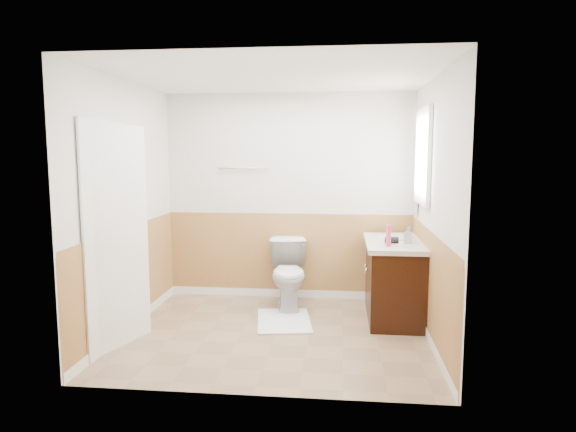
# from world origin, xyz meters

# --- Properties ---
(floor) EXTENTS (3.00, 3.00, 0.00)m
(floor) POSITION_xyz_m (0.00, 0.00, 0.00)
(floor) COLOR #8C7051
(floor) RESTS_ON ground
(ceiling) EXTENTS (3.00, 3.00, 0.00)m
(ceiling) POSITION_xyz_m (0.00, 0.00, 2.50)
(ceiling) COLOR white
(ceiling) RESTS_ON floor
(wall_back) EXTENTS (3.00, 0.00, 3.00)m
(wall_back) POSITION_xyz_m (0.00, 1.30, 1.25)
(wall_back) COLOR silver
(wall_back) RESTS_ON floor
(wall_front) EXTENTS (3.00, 0.00, 3.00)m
(wall_front) POSITION_xyz_m (0.00, -1.30, 1.25)
(wall_front) COLOR silver
(wall_front) RESTS_ON floor
(wall_left) EXTENTS (0.00, 3.00, 3.00)m
(wall_left) POSITION_xyz_m (-1.50, 0.00, 1.25)
(wall_left) COLOR silver
(wall_left) RESTS_ON floor
(wall_right) EXTENTS (0.00, 3.00, 3.00)m
(wall_right) POSITION_xyz_m (1.50, 0.00, 1.25)
(wall_right) COLOR silver
(wall_right) RESTS_ON floor
(wainscot_back) EXTENTS (3.00, 0.00, 3.00)m
(wainscot_back) POSITION_xyz_m (0.00, 1.29, 0.50)
(wainscot_back) COLOR #B08846
(wainscot_back) RESTS_ON floor
(wainscot_front) EXTENTS (3.00, 0.00, 3.00)m
(wainscot_front) POSITION_xyz_m (0.00, -1.29, 0.50)
(wainscot_front) COLOR #B08846
(wainscot_front) RESTS_ON floor
(wainscot_left) EXTENTS (0.00, 2.60, 2.60)m
(wainscot_left) POSITION_xyz_m (-1.49, 0.00, 0.50)
(wainscot_left) COLOR #B08846
(wainscot_left) RESTS_ON floor
(wainscot_right) EXTENTS (0.00, 2.60, 2.60)m
(wainscot_right) POSITION_xyz_m (1.49, 0.00, 0.50)
(wainscot_right) COLOR #B08846
(wainscot_right) RESTS_ON floor
(toilet) EXTENTS (0.55, 0.82, 0.78)m
(toilet) POSITION_xyz_m (0.04, 0.88, 0.39)
(toilet) COLOR silver
(toilet) RESTS_ON floor
(bath_mat) EXTENTS (0.66, 0.87, 0.02)m
(bath_mat) POSITION_xyz_m (0.04, 0.36, 0.01)
(bath_mat) COLOR white
(bath_mat) RESTS_ON floor
(vanity_cabinet) EXTENTS (0.55, 1.10, 0.80)m
(vanity_cabinet) POSITION_xyz_m (1.21, 0.62, 0.40)
(vanity_cabinet) COLOR black
(vanity_cabinet) RESTS_ON floor
(vanity_knob_left) EXTENTS (0.03, 0.03, 0.03)m
(vanity_knob_left) POSITION_xyz_m (0.91, 0.52, 0.55)
(vanity_knob_left) COLOR silver
(vanity_knob_left) RESTS_ON vanity_cabinet
(vanity_knob_right) EXTENTS (0.03, 0.03, 0.03)m
(vanity_knob_right) POSITION_xyz_m (0.91, 0.72, 0.55)
(vanity_knob_right) COLOR silver
(vanity_knob_right) RESTS_ON vanity_cabinet
(countertop) EXTENTS (0.60, 1.15, 0.05)m
(countertop) POSITION_xyz_m (1.20, 0.62, 0.83)
(countertop) COLOR beige
(countertop) RESTS_ON vanity_cabinet
(sink_basin) EXTENTS (0.36, 0.36, 0.02)m
(sink_basin) POSITION_xyz_m (1.21, 0.77, 0.86)
(sink_basin) COLOR silver
(sink_basin) RESTS_ON countertop
(faucet) EXTENTS (0.02, 0.02, 0.14)m
(faucet) POSITION_xyz_m (1.39, 0.77, 0.92)
(faucet) COLOR #BBBAC1
(faucet) RESTS_ON countertop
(lotion_bottle) EXTENTS (0.05, 0.05, 0.22)m
(lotion_bottle) POSITION_xyz_m (1.11, 0.28, 0.96)
(lotion_bottle) COLOR #D43679
(lotion_bottle) RESTS_ON countertop
(soap_dispenser) EXTENTS (0.09, 0.09, 0.18)m
(soap_dispenser) POSITION_xyz_m (1.33, 0.49, 0.94)
(soap_dispenser) COLOR #8B919D
(soap_dispenser) RESTS_ON countertop
(hair_dryer_body) EXTENTS (0.14, 0.07, 0.07)m
(hair_dryer_body) POSITION_xyz_m (1.16, 0.47, 0.89)
(hair_dryer_body) COLOR black
(hair_dryer_body) RESTS_ON countertop
(hair_dryer_handle) EXTENTS (0.03, 0.03, 0.07)m
(hair_dryer_handle) POSITION_xyz_m (1.13, 0.53, 0.86)
(hair_dryer_handle) COLOR black
(hair_dryer_handle) RESTS_ON countertop
(mirror_panel) EXTENTS (0.02, 0.35, 0.90)m
(mirror_panel) POSITION_xyz_m (1.48, 1.10, 1.55)
(mirror_panel) COLOR silver
(mirror_panel) RESTS_ON wall_right
(window_frame) EXTENTS (0.04, 0.80, 1.00)m
(window_frame) POSITION_xyz_m (1.47, 0.59, 1.75)
(window_frame) COLOR white
(window_frame) RESTS_ON wall_right
(window_glass) EXTENTS (0.01, 0.70, 0.90)m
(window_glass) POSITION_xyz_m (1.49, 0.59, 1.75)
(window_glass) COLOR white
(window_glass) RESTS_ON wall_right
(door) EXTENTS (0.29, 0.78, 2.04)m
(door) POSITION_xyz_m (-1.40, -0.45, 1.02)
(door) COLOR white
(door) RESTS_ON wall_left
(door_frame) EXTENTS (0.02, 0.92, 2.10)m
(door_frame) POSITION_xyz_m (-1.48, -0.45, 1.03)
(door_frame) COLOR white
(door_frame) RESTS_ON wall_left
(door_knob) EXTENTS (0.06, 0.06, 0.06)m
(door_knob) POSITION_xyz_m (-1.34, -0.12, 0.95)
(door_knob) COLOR silver
(door_knob) RESTS_ON door
(towel_bar) EXTENTS (0.62, 0.02, 0.02)m
(towel_bar) POSITION_xyz_m (-0.55, 1.25, 1.60)
(towel_bar) COLOR silver
(towel_bar) RESTS_ON wall_back
(tp_holder_bar) EXTENTS (0.14, 0.02, 0.02)m
(tp_holder_bar) POSITION_xyz_m (-0.10, 1.23, 0.70)
(tp_holder_bar) COLOR silver
(tp_holder_bar) RESTS_ON wall_back
(tp_roll) EXTENTS (0.10, 0.11, 0.11)m
(tp_roll) POSITION_xyz_m (-0.10, 1.23, 0.70)
(tp_roll) COLOR white
(tp_roll) RESTS_ON tp_holder_bar
(tp_sheet) EXTENTS (0.10, 0.01, 0.16)m
(tp_sheet) POSITION_xyz_m (-0.10, 1.23, 0.59)
(tp_sheet) COLOR white
(tp_sheet) RESTS_ON tp_roll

